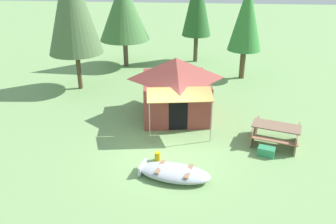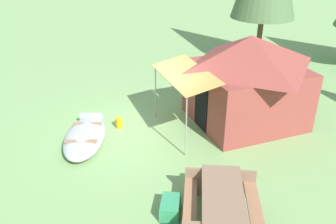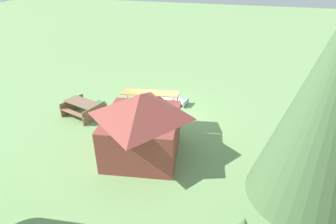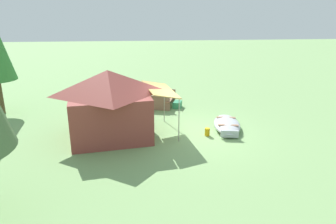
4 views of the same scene
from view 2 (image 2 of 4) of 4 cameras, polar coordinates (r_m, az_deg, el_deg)
ground_plane at (r=10.43m, az=-4.20°, el=-2.98°), size 80.00×80.00×0.00m
beached_rowboat at (r=9.98m, az=-13.31°, el=-3.86°), size 2.55×1.49×0.38m
canvas_cabin_tent at (r=10.65m, az=12.73°, el=5.29°), size 3.45×4.51×2.66m
picnic_table at (r=7.16m, az=8.76°, el=-14.49°), size 2.14×1.96×0.76m
cooler_box at (r=7.48m, az=0.38°, el=-15.20°), size 0.69×0.56×0.32m
fuel_can at (r=10.58m, az=-7.96°, el=-1.74°), size 0.24×0.24×0.31m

